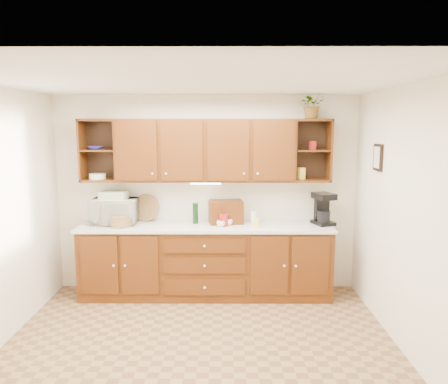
{
  "coord_description": "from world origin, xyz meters",
  "views": [
    {
      "loc": [
        0.26,
        -4.03,
        2.21
      ],
      "look_at": [
        0.24,
        1.15,
        1.42
      ],
      "focal_mm": 35.0,
      "sensor_mm": 36.0,
      "label": 1
    }
  ],
  "objects_px": {
    "potted_plant": "(312,104)",
    "bread_box": "(226,212)",
    "microwave": "(115,211)",
    "coffee_maker": "(323,209)"
  },
  "relations": [
    {
      "from": "microwave",
      "to": "potted_plant",
      "type": "xyz_separation_m",
      "value": [
        2.54,
        0.01,
        1.37
      ]
    },
    {
      "from": "bread_box",
      "to": "coffee_maker",
      "type": "xyz_separation_m",
      "value": [
        1.26,
        -0.04,
        0.05
      ]
    },
    {
      "from": "coffee_maker",
      "to": "potted_plant",
      "type": "height_order",
      "value": "potted_plant"
    },
    {
      "from": "bread_box",
      "to": "coffee_maker",
      "type": "relative_size",
      "value": 1.05
    },
    {
      "from": "potted_plant",
      "to": "coffee_maker",
      "type": "bearing_deg",
      "value": -12.87
    },
    {
      "from": "microwave",
      "to": "coffee_maker",
      "type": "bearing_deg",
      "value": -0.77
    },
    {
      "from": "bread_box",
      "to": "coffee_maker",
      "type": "distance_m",
      "value": 1.26
    },
    {
      "from": "bread_box",
      "to": "potted_plant",
      "type": "relative_size",
      "value": 1.2
    },
    {
      "from": "potted_plant",
      "to": "bread_box",
      "type": "bearing_deg",
      "value": 179.72
    },
    {
      "from": "microwave",
      "to": "bread_box",
      "type": "distance_m",
      "value": 1.45
    }
  ]
}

